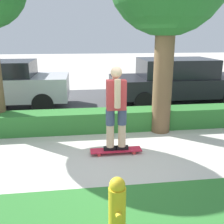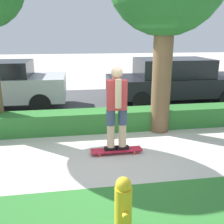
% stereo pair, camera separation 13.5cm
% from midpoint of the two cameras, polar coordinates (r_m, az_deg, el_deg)
% --- Properties ---
extents(ground_plane, '(60.00, 60.00, 0.00)m').
position_cam_midpoint_polar(ground_plane, '(5.16, 1.46, -9.91)').
color(ground_plane, '#BCB7AD').
extents(street_asphalt, '(12.87, 5.00, 0.01)m').
position_cam_midpoint_polar(street_asphalt, '(9.09, -2.69, 1.82)').
color(street_asphalt, '#474749').
rests_on(street_asphalt, ground_plane).
extents(hedge_row, '(12.87, 0.60, 0.50)m').
position_cam_midpoint_polar(hedge_row, '(6.54, -0.72, -1.76)').
color(hedge_row, '#2D702D').
rests_on(hedge_row, ground_plane).
extents(skateboard, '(1.03, 0.24, 0.08)m').
position_cam_midpoint_polar(skateboard, '(5.31, 1.61, -8.32)').
color(skateboard, red).
rests_on(skateboard, ground_plane).
extents(skater_person, '(0.49, 0.43, 1.65)m').
position_cam_midpoint_polar(skater_person, '(5.00, 1.69, 1.06)').
color(skater_person, black).
rests_on(skater_person, skateboard).
extents(parked_car_front, '(3.93, 1.88, 1.52)m').
position_cam_midpoint_polar(parked_car_front, '(9.02, -21.84, 5.69)').
color(parked_car_front, '#B7B7BC').
rests_on(parked_car_front, ground_plane).
extents(parked_car_middle, '(4.70, 1.98, 1.52)m').
position_cam_midpoint_polar(parked_car_middle, '(9.44, 14.52, 6.67)').
color(parked_car_middle, black).
rests_on(parked_car_middle, ground_plane).
extents(fire_hydrant, '(0.20, 0.32, 0.79)m').
position_cam_midpoint_polar(fire_hydrant, '(3.16, 2.42, -20.28)').
color(fire_hydrant, gold).
rests_on(fire_hydrant, ground_plane).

